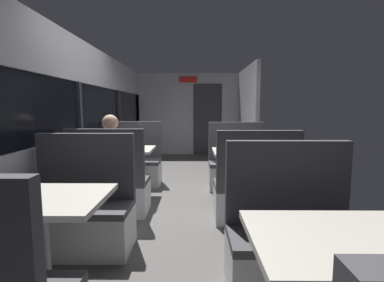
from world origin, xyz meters
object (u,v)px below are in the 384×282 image
at_px(bench_rear_aisle_facing_end, 255,194).
at_px(dining_table_rear_aisle, 245,158).
at_px(dining_table_near_window, 40,211).
at_px(bench_mid_window_facing_end, 110,189).
at_px(bench_near_window_facing_entry, 82,216).
at_px(bench_mid_window_facing_entry, 133,166).
at_px(dining_table_mid_window, 123,155).
at_px(seated_passenger, 111,171).
at_px(dining_table_front_aisle, 344,257).
at_px(bench_front_aisle_facing_entry, 292,247).
at_px(bench_rear_aisle_facing_entry, 237,169).

bearing_deg(bench_rear_aisle_facing_end, dining_table_rear_aisle, 90.00).
bearing_deg(dining_table_near_window, bench_mid_window_facing_end, 90.00).
distance_m(bench_near_window_facing_entry, bench_mid_window_facing_entry, 2.31).
relative_size(dining_table_mid_window, seated_passenger, 0.71).
relative_size(dining_table_near_window, dining_table_front_aisle, 1.00).
bearing_deg(bench_front_aisle_facing_entry, dining_table_rear_aisle, 90.00).
xyz_separation_m(bench_near_window_facing_entry, dining_table_mid_window, (0.00, 1.61, 0.31)).
bearing_deg(dining_table_front_aisle, bench_mid_window_facing_end, 129.01).
bearing_deg(bench_near_window_facing_entry, bench_mid_window_facing_entry, 90.00).
bearing_deg(dining_table_front_aisle, bench_rear_aisle_facing_entry, 90.00).
bearing_deg(bench_mid_window_facing_entry, bench_rear_aisle_facing_end, -41.77).
bearing_deg(seated_passenger, dining_table_rear_aisle, 13.42).
relative_size(dining_table_near_window, dining_table_rear_aisle, 1.00).
distance_m(dining_table_near_window, dining_table_front_aisle, 1.89).
bearing_deg(dining_table_mid_window, bench_rear_aisle_facing_end, -26.68).
height_order(bench_rear_aisle_facing_entry, seated_passenger, seated_passenger).
relative_size(bench_mid_window_facing_end, bench_mid_window_facing_entry, 1.00).
xyz_separation_m(bench_mid_window_facing_end, dining_table_front_aisle, (1.79, -2.21, 0.31)).
height_order(bench_mid_window_facing_entry, bench_front_aisle_facing_entry, same).
bearing_deg(bench_front_aisle_facing_entry, bench_near_window_facing_entry, 161.47).
bearing_deg(bench_mid_window_facing_end, bench_rear_aisle_facing_end, -6.38).
distance_m(bench_mid_window_facing_end, bench_front_aisle_facing_entry, 2.34).
height_order(dining_table_front_aisle, bench_rear_aisle_facing_entry, bench_rear_aisle_facing_entry).
bearing_deg(bench_mid_window_facing_entry, bench_rear_aisle_facing_entry, -6.38).
bearing_deg(bench_rear_aisle_facing_end, bench_mid_window_facing_end, 173.62).
xyz_separation_m(dining_table_near_window, bench_near_window_facing_entry, (0.00, 0.70, -0.31)).
xyz_separation_m(bench_near_window_facing_entry, bench_front_aisle_facing_entry, (1.79, -0.60, 0.00)).
bearing_deg(dining_table_rear_aisle, bench_near_window_facing_entry, -141.78).
bearing_deg(dining_table_near_window, dining_table_mid_window, 90.00).
height_order(dining_table_rear_aisle, bench_rear_aisle_facing_end, bench_rear_aisle_facing_end).
distance_m(bench_mid_window_facing_entry, bench_front_aisle_facing_entry, 3.42).
bearing_deg(dining_table_front_aisle, bench_rear_aisle_facing_end, 90.00).
bearing_deg(bench_mid_window_facing_end, bench_front_aisle_facing_entry, -40.15).
height_order(bench_mid_window_facing_entry, dining_table_front_aisle, bench_mid_window_facing_entry).
height_order(bench_mid_window_facing_entry, bench_rear_aisle_facing_entry, same).
bearing_deg(bench_mid_window_facing_end, bench_mid_window_facing_entry, 90.00).
height_order(bench_front_aisle_facing_entry, dining_table_rear_aisle, bench_front_aisle_facing_entry).
bearing_deg(seated_passenger, dining_table_near_window, -90.00).
distance_m(dining_table_near_window, dining_table_rear_aisle, 2.77).
height_order(bench_mid_window_facing_end, bench_mid_window_facing_entry, same).
relative_size(bench_mid_window_facing_entry, bench_rear_aisle_facing_end, 1.00).
bearing_deg(dining_table_front_aisle, seated_passenger, 128.11).
xyz_separation_m(dining_table_near_window, bench_mid_window_facing_end, (0.00, 1.61, -0.31)).
relative_size(bench_rear_aisle_facing_entry, seated_passenger, 0.87).
bearing_deg(seated_passenger, dining_table_front_aisle, -51.89).
xyz_separation_m(bench_mid_window_facing_entry, dining_table_rear_aisle, (1.79, -0.90, 0.31)).
xyz_separation_m(bench_mid_window_facing_end, bench_rear_aisle_facing_end, (1.79, -0.20, 0.00)).
xyz_separation_m(bench_front_aisle_facing_entry, dining_table_rear_aisle, (0.00, 2.01, 0.31)).
relative_size(bench_mid_window_facing_end, bench_front_aisle_facing_entry, 1.00).
xyz_separation_m(bench_front_aisle_facing_entry, seated_passenger, (-1.79, 1.58, 0.21)).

